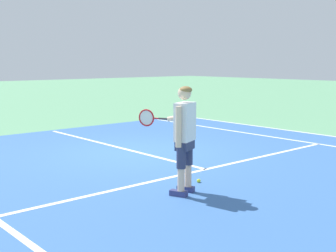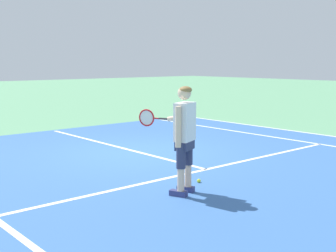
% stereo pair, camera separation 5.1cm
% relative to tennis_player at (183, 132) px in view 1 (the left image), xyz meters
% --- Properties ---
extents(ground_plane, '(80.00, 80.00, 0.00)m').
position_rel_tennis_player_xyz_m(ground_plane, '(1.43, 3.04, -0.99)').
color(ground_plane, '#609E70').
extents(court_inner_surface, '(10.98, 10.59, 0.00)m').
position_rel_tennis_player_xyz_m(court_inner_surface, '(1.43, 2.19, -0.99)').
color(court_inner_surface, '#3866A8').
rests_on(court_inner_surface, ground).
extents(line_service, '(8.23, 0.10, 0.01)m').
position_rel_tennis_player_xyz_m(line_service, '(1.43, 0.88, -0.99)').
color(line_service, white).
rests_on(line_service, ground).
extents(line_centre_service, '(0.10, 6.40, 0.01)m').
position_rel_tennis_player_xyz_m(line_centre_service, '(1.43, 4.08, -0.99)').
color(line_centre_service, white).
rests_on(line_centre_service, ground).
extents(line_singles_right, '(0.10, 10.19, 0.01)m').
position_rel_tennis_player_xyz_m(line_singles_right, '(5.54, 2.19, -0.99)').
color(line_singles_right, white).
rests_on(line_singles_right, ground).
extents(line_doubles_right, '(0.10, 10.19, 0.01)m').
position_rel_tennis_player_xyz_m(line_doubles_right, '(6.92, 2.19, -0.99)').
color(line_doubles_right, white).
rests_on(line_doubles_right, ground).
extents(tennis_player, '(0.57, 1.23, 1.71)m').
position_rel_tennis_player_xyz_m(tennis_player, '(0.00, 0.00, 0.00)').
color(tennis_player, navy).
rests_on(tennis_player, ground).
extents(tennis_ball_near_feet, '(0.07, 0.07, 0.07)m').
position_rel_tennis_player_xyz_m(tennis_ball_near_feet, '(0.65, 0.30, -0.96)').
color(tennis_ball_near_feet, '#CCE02D').
rests_on(tennis_ball_near_feet, ground).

